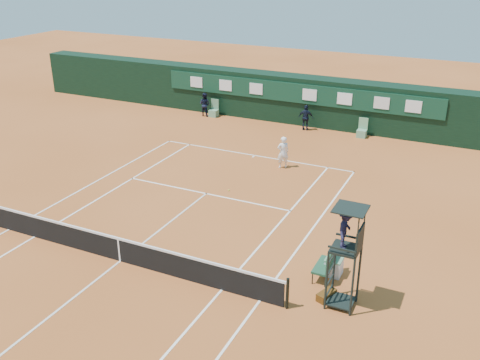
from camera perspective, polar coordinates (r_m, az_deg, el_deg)
name	(u,v)px	position (r m, az deg, el deg)	size (l,w,h in m)	color
ground	(120,261)	(19.93, -12.63, -8.44)	(90.00, 90.00, 0.00)	#B55E2A
court_lines	(120,261)	(19.93, -12.63, -8.42)	(11.05, 23.85, 0.01)	silver
tennis_net	(119,249)	(19.67, -12.76, -7.18)	(12.90, 0.10, 1.10)	black
back_wall	(299,99)	(34.76, 6.27, 8.56)	(40.00, 1.65, 3.00)	black
linesman_chair_left	(214,112)	(36.10, -2.81, 7.28)	(0.55, 0.50, 1.15)	#62956E
linesman_chair_right	(362,132)	(32.77, 12.87, 5.02)	(0.55, 0.50, 1.15)	#60936E
umpire_chair	(346,237)	(16.30, 11.26, -5.95)	(0.96, 0.95, 3.42)	black
player_bench	(328,263)	(18.48, 9.32, -8.71)	(0.56, 1.20, 1.10)	#1C462E
tennis_bag	(326,295)	(17.73, 9.20, -12.03)	(0.31, 0.71, 0.27)	black
cooler	(334,266)	(18.84, 9.96, -9.06)	(0.57, 0.57, 0.65)	silver
tennis_ball	(229,190)	(24.83, -1.19, -1.09)	(0.07, 0.07, 0.07)	#D8F037
player	(283,152)	(27.29, 4.60, 2.97)	(0.61, 0.40, 1.67)	white
ball_kid_left	(205,104)	(36.17, -3.78, 8.05)	(0.76, 0.59, 1.57)	black
ball_kid_right	(306,118)	(33.35, 7.04, 6.62)	(0.93, 0.39, 1.59)	black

